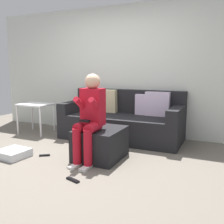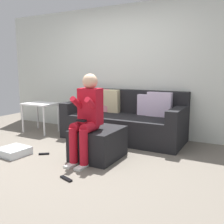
% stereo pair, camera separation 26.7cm
% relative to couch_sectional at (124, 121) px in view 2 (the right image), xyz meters
% --- Properties ---
extents(ground_plane, '(7.61, 7.61, 0.00)m').
position_rel_couch_sectional_xyz_m(ground_plane, '(-0.24, -1.51, -0.34)').
color(ground_plane, '#6B6359').
extents(wall_back, '(5.86, 0.10, 2.53)m').
position_rel_couch_sectional_xyz_m(wall_back, '(-0.24, 0.45, 0.93)').
color(wall_back, silver).
rests_on(wall_back, ground_plane).
extents(couch_sectional, '(2.22, 0.93, 0.91)m').
position_rel_couch_sectional_xyz_m(couch_sectional, '(0.00, 0.00, 0.00)').
color(couch_sectional, black).
rests_on(couch_sectional, ground_plane).
extents(ottoman, '(0.62, 0.73, 0.44)m').
position_rel_couch_sectional_xyz_m(ottoman, '(0.13, -1.15, -0.12)').
color(ottoman, black).
rests_on(ottoman, ground_plane).
extents(person_seated, '(0.31, 0.58, 1.23)m').
position_rel_couch_sectional_xyz_m(person_seated, '(0.06, -1.34, 0.34)').
color(person_seated, red).
rests_on(person_seated, ground_plane).
extents(storage_bin, '(0.44, 0.43, 0.12)m').
position_rel_couch_sectional_xyz_m(storage_bin, '(-1.07, -1.66, -0.28)').
color(storage_bin, silver).
rests_on(storage_bin, ground_plane).
extents(side_table, '(0.64, 0.49, 0.61)m').
position_rel_couch_sectional_xyz_m(side_table, '(-1.75, -0.36, 0.18)').
color(side_table, white).
rests_on(side_table, ground_plane).
extents(remote_near_ottoman, '(0.20, 0.10, 0.02)m').
position_rel_couch_sectional_xyz_m(remote_near_ottoman, '(0.18, -1.99, -0.33)').
color(remote_near_ottoman, black).
rests_on(remote_near_ottoman, ground_plane).
extents(remote_by_storage_bin, '(0.15, 0.13, 0.02)m').
position_rel_couch_sectional_xyz_m(remote_by_storage_bin, '(-0.68, -1.43, -0.33)').
color(remote_by_storage_bin, black).
rests_on(remote_by_storage_bin, ground_plane).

